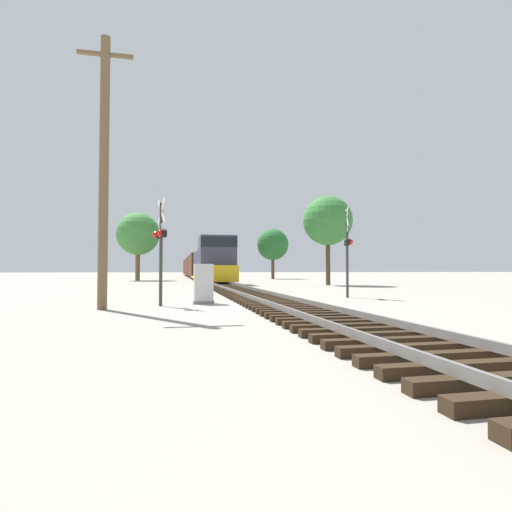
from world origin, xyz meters
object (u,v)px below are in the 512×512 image
at_px(freight_train, 197,266).
at_px(crossing_signal_far, 348,245).
at_px(tree_deep_background, 273,245).
at_px(tree_mid_background, 138,234).
at_px(relay_cabinet, 203,284).
at_px(utility_pole, 104,168).
at_px(crossing_signal_near, 160,241).
at_px(tree_far_right, 328,221).

distance_m(freight_train, crossing_signal_far, 49.81).
bearing_deg(tree_deep_background, tree_mid_background, -164.31).
height_order(relay_cabinet, utility_pole, utility_pole).
distance_m(crossing_signal_far, tree_deep_background, 39.62).
relative_size(freight_train, utility_pole, 7.77).
xyz_separation_m(freight_train, crossing_signal_far, (4.32, -49.62, 0.58)).
distance_m(utility_pole, tree_deep_background, 45.71).
distance_m(crossing_signal_near, tree_mid_background, 36.88).
height_order(tree_far_right, tree_mid_background, tree_mid_background).
bearing_deg(relay_cabinet, tree_far_right, 54.67).
bearing_deg(relay_cabinet, crossing_signal_far, 15.73).
xyz_separation_m(utility_pole, tree_mid_background, (-2.13, 37.44, 1.06)).
relative_size(crossing_signal_far, tree_mid_background, 0.50).
distance_m(freight_train, tree_deep_background, 15.17).
height_order(utility_pole, tree_deep_background, utility_pole).
xyz_separation_m(relay_cabinet, tree_far_right, (11.78, 16.61, 4.74)).
distance_m(crossing_signal_far, tree_far_right, 15.76).
height_order(freight_train, tree_mid_background, tree_mid_background).
bearing_deg(freight_train, tree_deep_background, -45.31).
bearing_deg(crossing_signal_far, tree_deep_background, 9.39).
xyz_separation_m(crossing_signal_near, tree_deep_background, (14.62, 41.73, 2.64)).
bearing_deg(tree_deep_background, utility_pole, -111.07).
bearing_deg(crossing_signal_far, crossing_signal_near, 125.69).
relative_size(crossing_signal_far, tree_far_right, 0.55).
xyz_separation_m(tree_mid_background, tree_deep_background, (18.56, 5.21, -0.74)).
height_order(freight_train, relay_cabinet, freight_train).
xyz_separation_m(crossing_signal_far, tree_deep_background, (6.12, 39.07, 2.53)).
relative_size(relay_cabinet, utility_pole, 0.17).
distance_m(crossing_signal_near, tree_far_right, 22.13).
bearing_deg(tree_mid_background, utility_pole, -86.75).
xyz_separation_m(freight_train, crossing_signal_near, (-4.18, -52.28, 0.47)).
bearing_deg(relay_cabinet, utility_pole, -154.30).
bearing_deg(crossing_signal_near, freight_train, 159.74).
height_order(utility_pole, tree_mid_background, utility_pole).
bearing_deg(tree_far_right, tree_mid_background, 132.10).
relative_size(crossing_signal_far, utility_pole, 0.46).
relative_size(crossing_signal_near, tree_far_right, 0.51).
height_order(freight_train, crossing_signal_near, freight_train).
bearing_deg(freight_train, tree_mid_background, -117.23).
bearing_deg(crossing_signal_near, relay_cabinet, 98.43).
height_order(crossing_signal_near, crossing_signal_far, crossing_signal_far).
relative_size(crossing_signal_near, tree_deep_background, 0.53).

